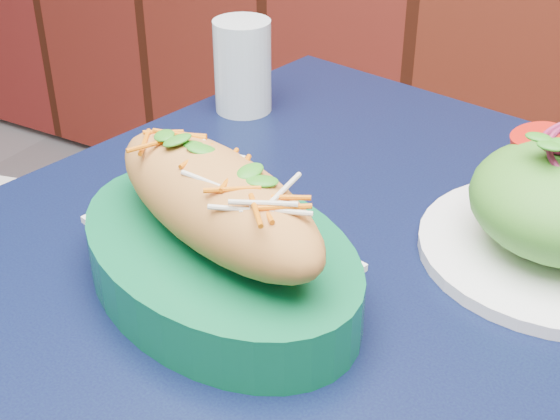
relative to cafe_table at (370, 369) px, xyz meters
The scene contains 3 objects.
cafe_table is the anchor object (origin of this frame).
banh_mi_basket 0.19m from the cafe_table, 152.05° to the right, with size 0.34×0.28×0.13m.
water_glass 0.42m from the cafe_table, 138.95° to the left, with size 0.07×0.07×0.11m, color silver.
Camera 1 is at (0.60, 1.33, 1.15)m, focal length 50.00 mm.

